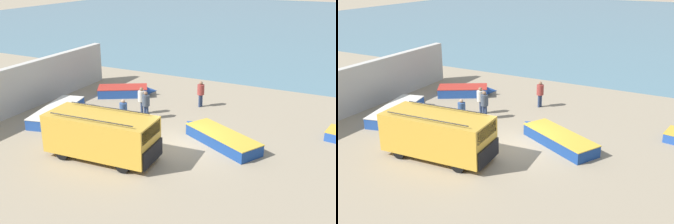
{
  "view_description": "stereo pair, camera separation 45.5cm",
  "coord_description": "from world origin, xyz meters",
  "views": [
    {
      "loc": [
        7.56,
        -16.2,
        8.57
      ],
      "look_at": [
        -1.59,
        1.81,
        1.0
      ],
      "focal_mm": 42.0,
      "sensor_mm": 36.0,
      "label": 1
    },
    {
      "loc": [
        7.96,
        -15.99,
        8.57
      ],
      "look_at": [
        -1.59,
        1.81,
        1.0
      ],
      "focal_mm": 42.0,
      "sensor_mm": 36.0,
      "label": 2
    }
  ],
  "objects": [
    {
      "name": "fisherman_1",
      "position": [
        -3.94,
        0.97,
        0.97
      ],
      "size": [
        0.43,
        0.43,
        1.62
      ],
      "rotation": [
        0.0,
        0.0,
        6.19
      ],
      "color": "#38383D",
      "rests_on": "ground_plane"
    },
    {
      "name": "fisherman_3",
      "position": [
        -4.1,
        3.21,
        1.0
      ],
      "size": [
        0.44,
        0.44,
        1.68
      ],
      "rotation": [
        0.0,
        0.0,
        0.49
      ],
      "color": "navy",
      "rests_on": "ground_plane"
    },
    {
      "name": "fishing_rowboat_1",
      "position": [
        -7.0,
        5.79,
        0.32
      ],
      "size": [
        4.07,
        3.07,
        0.63
      ],
      "rotation": [
        0.0,
        0.0,
        0.53
      ],
      "color": "#234CA3",
      "rests_on": "ground_plane"
    },
    {
      "name": "sea_water",
      "position": [
        0.0,
        52.0,
        0.0
      ],
      "size": [
        120.0,
        80.0,
        0.01
      ],
      "primitive_type": "cube",
      "color": "slate",
      "rests_on": "ground_plane"
    },
    {
      "name": "fishing_rowboat_0",
      "position": [
        1.66,
        1.3,
        0.31
      ],
      "size": [
        5.02,
        3.37,
        0.62
      ],
      "rotation": [
        0.0,
        0.0,
        2.64
      ],
      "color": "navy",
      "rests_on": "ground_plane"
    },
    {
      "name": "harbor_wall",
      "position": [
        -11.05,
        1.0,
        1.45
      ],
      "size": [
        0.5,
        14.73,
        2.9
      ],
      "primitive_type": "cube",
      "color": "#BCB7AD",
      "rests_on": "ground_plane"
    },
    {
      "name": "ground_plane",
      "position": [
        0.0,
        0.0,
        0.0
      ],
      "size": [
        200.0,
        200.0,
        0.0
      ],
      "primitive_type": "plane",
      "color": "gray"
    },
    {
      "name": "parked_van",
      "position": [
        -2.77,
        -2.68,
        1.18
      ],
      "size": [
        5.42,
        2.43,
        2.25
      ],
      "rotation": [
        0.0,
        0.0,
        0.07
      ],
      "color": "gold",
      "rests_on": "ground_plane"
    },
    {
      "name": "fisherman_2",
      "position": [
        -1.39,
        6.04,
        1.01
      ],
      "size": [
        0.44,
        0.44,
        1.69
      ],
      "rotation": [
        0.0,
        0.0,
        2.84
      ],
      "color": "navy",
      "rests_on": "ground_plane"
    },
    {
      "name": "fishing_rowboat_3",
      "position": [
        -8.35,
        0.57,
        0.32
      ],
      "size": [
        2.56,
        5.59,
        0.64
      ],
      "rotation": [
        0.0,
        0.0,
        1.81
      ],
      "color": "#234CA3",
      "rests_on": "ground_plane"
    },
    {
      "name": "fisherman_0",
      "position": [
        -3.42,
        2.57,
        1.03
      ],
      "size": [
        0.45,
        0.45,
        1.72
      ],
      "rotation": [
        0.0,
        0.0,
        1.42
      ],
      "color": "navy",
      "rests_on": "ground_plane"
    }
  ]
}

